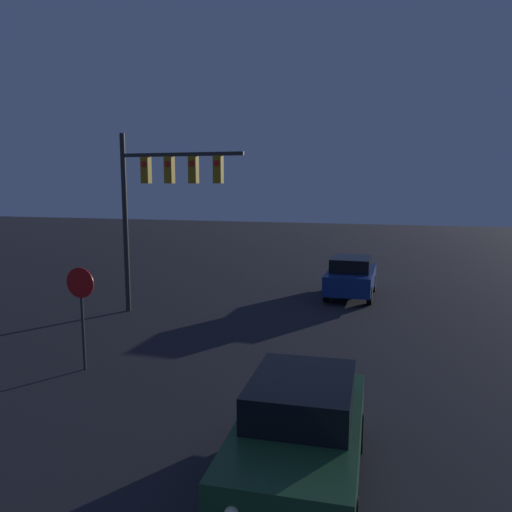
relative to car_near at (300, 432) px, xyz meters
The scene contains 4 objects.
car_near is the anchor object (origin of this frame).
car_far 13.23m from the car_near, 92.06° to the left, with size 1.86×3.98×1.64m.
traffic_signal_mast 11.42m from the car_near, 127.37° to the left, with size 4.48×0.30×6.28m.
stop_sign 6.88m from the car_near, 152.06° to the left, with size 0.74×0.07×2.56m.
Camera 1 is at (3.24, 1.84, 4.55)m, focal length 35.00 mm.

